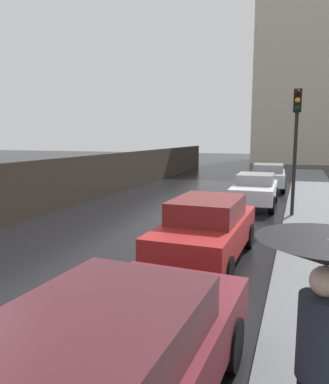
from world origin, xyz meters
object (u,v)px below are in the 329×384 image
Objects in this scene: car_silver_near_kerb at (268,176)px; pedestrian_with_umbrella_near at (325,294)px; car_white_behind_camera at (255,189)px; car_maroon_far_lane at (104,367)px; traffic_light at (296,129)px; car_red_far_ahead at (207,229)px.

pedestrian_with_umbrella_near is (1.79, -17.81, 0.95)m from car_silver_near_kerb.
car_white_behind_camera is 0.88× the size of car_maroon_far_lane.
pedestrian_with_umbrella_near is 0.46× the size of traffic_light.
car_red_far_ahead is at bearing 96.24° from car_maroon_far_lane.
car_silver_near_kerb is 1.08× the size of car_white_behind_camera.
car_silver_near_kerb is 12.62m from car_red_far_ahead.
traffic_light is at bearing -96.96° from pedestrian_with_umbrella_near.
car_maroon_far_lane is (-0.02, -17.93, 0.02)m from car_silver_near_kerb.
traffic_light reaches higher than car_white_behind_camera.
pedestrian_with_umbrella_near reaches higher than car_white_behind_camera.
pedestrian_with_umbrella_near reaches higher than car_silver_near_kerb.
car_silver_near_kerb is 2.20× the size of pedestrian_with_umbrella_near.
car_white_behind_camera is 12.54m from car_maroon_far_lane.
pedestrian_with_umbrella_near is (1.88, -12.42, 0.97)m from car_white_behind_camera.
car_white_behind_camera is 3.46m from traffic_light.
car_white_behind_camera is at bearing 88.99° from car_red_far_ahead.
car_white_behind_camera is 2.04× the size of pedestrian_with_umbrella_near.
car_red_far_ahead is at bearing -93.07° from car_white_behind_camera.
car_maroon_far_lane is 10.87m from traffic_light.
car_silver_near_kerb is 0.95× the size of car_maroon_far_lane.
traffic_light is (-0.39, 10.40, 1.41)m from pedestrian_with_umbrella_near.
car_white_behind_camera is (-0.09, -5.39, -0.02)m from car_silver_near_kerb.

